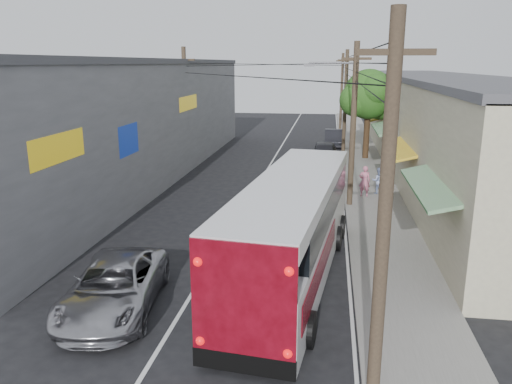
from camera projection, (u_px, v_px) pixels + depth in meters
ground at (169, 332)px, 13.41m from camera, size 120.00×120.00×0.00m
sidewalk at (366, 176)px, 31.62m from camera, size 3.00×80.00×0.12m
building_right at (438, 125)px, 32.12m from camera, size 7.09×40.00×6.25m
building_left at (125, 119)px, 30.92m from camera, size 7.20×36.00×7.25m
utility_poles at (315, 110)px, 31.39m from camera, size 11.80×45.28×8.00m
street_tree at (370, 96)px, 36.17m from camera, size 4.40×4.00×6.60m
coach_bus at (293, 227)px, 16.46m from camera, size 3.75×11.94×3.39m
jeepney at (114, 286)px, 14.45m from camera, size 3.09×5.50×1.45m
parked_suv at (323, 172)px, 29.05m from camera, size 2.82×5.99×1.69m
parked_car_mid at (325, 153)px, 35.47m from camera, size 1.88×4.63×1.57m
parked_car_far at (334, 139)px, 42.00m from camera, size 1.68×4.71×1.55m
pedestrian_near at (365, 181)px, 26.40m from camera, size 0.62×0.43×1.64m
pedestrian_far at (378, 181)px, 26.94m from camera, size 0.71×0.56×1.42m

